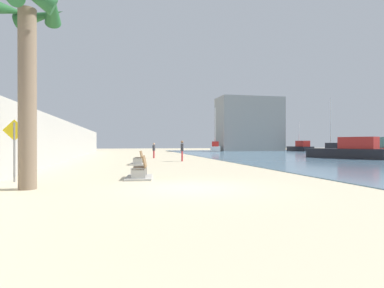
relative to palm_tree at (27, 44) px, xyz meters
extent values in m
plane|color=beige|center=(5.43, 17.12, -4.84)|extent=(120.00, 120.00, 0.00)
cube|color=#ADAAA3|center=(-2.07, 17.12, -3.12)|extent=(0.80, 64.00, 3.44)
cube|color=slate|center=(29.43, 17.12, -4.82)|extent=(36.00, 68.00, 0.04)
cylinder|color=#7A6651|center=(0.01, -0.01, -1.85)|extent=(0.57, 0.57, 5.98)
cone|color=#235B2D|center=(0.75, 0.11, 1.45)|extent=(0.82, 1.83, 1.30)
cone|color=#235B2D|center=(0.21, 0.80, 1.22)|extent=(1.86, 0.97, 0.90)
cone|color=#235B2D|center=(-0.71, 0.39, 1.23)|extent=(1.35, 1.83, 0.91)
cube|color=#ADAAA3|center=(3.73, 1.78, -4.59)|extent=(0.62, 0.26, 0.50)
cube|color=#ADAAA3|center=(3.88, 3.18, -4.59)|extent=(0.62, 0.26, 0.50)
cube|color=olive|center=(3.80, 2.48, -4.39)|extent=(0.67, 1.65, 0.06)
cube|color=olive|center=(4.03, 2.45, -4.11)|extent=(0.34, 1.61, 0.50)
cube|color=#ADAAA3|center=(3.80, 2.48, -4.80)|extent=(1.32, 2.21, 0.08)
cube|color=#ADAAA3|center=(4.08, 10.69, -4.59)|extent=(0.62, 0.27, 0.50)
cube|color=#ADAAA3|center=(4.25, 12.07, -4.59)|extent=(0.62, 0.27, 0.50)
cube|color=olive|center=(4.17, 11.38, -4.39)|extent=(0.70, 1.65, 0.06)
cube|color=olive|center=(4.39, 11.35, -4.11)|extent=(0.36, 1.61, 0.50)
cube|color=#ADAAA3|center=(4.17, 11.38, -4.80)|extent=(1.36, 2.22, 0.08)
cylinder|color=#B22D33|center=(6.11, 20.40, -4.46)|extent=(0.12, 0.12, 0.76)
cylinder|color=#B22D33|center=(6.17, 20.52, -4.46)|extent=(0.12, 0.12, 0.76)
cube|color=#333338|center=(6.14, 20.46, -3.80)|extent=(0.30, 0.37, 0.54)
sphere|color=tan|center=(6.14, 20.46, -3.40)|extent=(0.21, 0.21, 0.21)
cylinder|color=#333338|center=(6.05, 20.26, -3.78)|extent=(0.09, 0.09, 0.49)
cylinder|color=#333338|center=(6.24, 20.66, -3.78)|extent=(0.09, 0.09, 0.49)
cylinder|color=#B22D33|center=(7.91, 14.48, -4.41)|extent=(0.12, 0.12, 0.86)
cylinder|color=#B22D33|center=(7.96, 14.60, -4.41)|extent=(0.12, 0.12, 0.86)
cube|color=#333338|center=(7.94, 14.54, -3.67)|extent=(0.29, 0.36, 0.61)
sphere|color=#936B4C|center=(7.94, 14.54, -3.22)|extent=(0.23, 0.23, 0.23)
cylinder|color=#333338|center=(7.86, 14.33, -3.64)|extent=(0.09, 0.09, 0.55)
cylinder|color=#333338|center=(8.02, 14.74, -3.64)|extent=(0.09, 0.09, 0.55)
cube|color=black|center=(24.32, 15.40, -4.33)|extent=(5.03, 7.52, 0.94)
cube|color=red|center=(24.81, 14.40, -3.29)|extent=(2.66, 3.53, 1.13)
cube|color=black|center=(34.97, 41.23, -4.38)|extent=(2.57, 5.53, 0.84)
cube|color=red|center=(35.04, 40.43, -3.43)|extent=(1.67, 2.48, 1.05)
cylinder|color=silver|center=(34.95, 41.50, -1.68)|extent=(0.12, 0.12, 4.56)
cube|color=white|center=(28.51, 23.21, -4.42)|extent=(2.63, 6.27, 0.76)
cube|color=black|center=(28.59, 22.30, -3.66)|extent=(1.70, 2.81, 0.75)
cylinder|color=silver|center=(28.48, 23.51, -0.87)|extent=(0.12, 0.12, 6.33)
cube|color=white|center=(18.79, 41.54, -4.35)|extent=(3.00, 5.84, 0.90)
cube|color=red|center=(18.57, 40.73, -3.48)|extent=(1.72, 2.68, 0.85)
cylinder|color=silver|center=(18.86, 41.82, -0.53)|extent=(0.12, 0.12, 6.74)
cylinder|color=slate|center=(-1.06, 2.21, -3.67)|extent=(0.08, 0.08, 2.34)
cube|color=yellow|center=(-1.06, 2.21, -2.80)|extent=(0.85, 0.03, 0.85)
cube|color=gray|center=(26.61, 45.12, 0.22)|extent=(12.00, 6.00, 10.12)
camera|label=1|loc=(3.12, -11.42, -3.30)|focal=29.60mm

